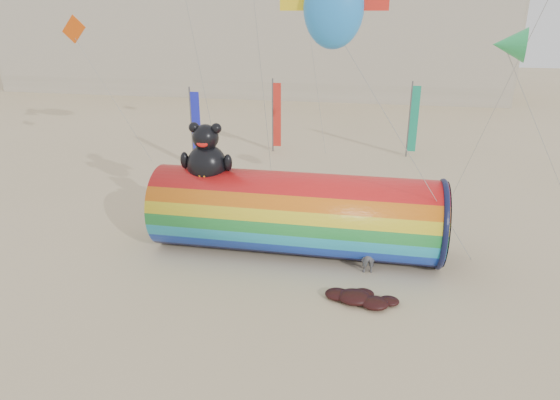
% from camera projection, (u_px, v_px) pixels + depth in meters
% --- Properties ---
extents(ground, '(160.00, 160.00, 0.00)m').
position_uv_depth(ground, '(261.00, 268.00, 19.90)').
color(ground, '#CCB58C').
rests_on(ground, ground).
extents(hotel_building, '(60.40, 15.40, 20.60)m').
position_uv_depth(hotel_building, '(248.00, 3.00, 60.45)').
color(hotel_building, '#B7AD99').
rests_on(hotel_building, ground).
extents(windsock_assembly, '(11.89, 3.62, 5.48)m').
position_uv_depth(windsock_assembly, '(295.00, 211.00, 20.73)').
color(windsock_assembly, red).
rests_on(windsock_assembly, ground).
extents(kite_handler, '(0.64, 0.51, 1.55)m').
position_uv_depth(kite_handler, '(368.00, 254.00, 19.35)').
color(kite_handler, '#53555A').
rests_on(kite_handler, ground).
extents(fabric_bundle, '(2.62, 1.35, 0.41)m').
position_uv_depth(fabric_bundle, '(360.00, 298.00, 17.55)').
color(fabric_bundle, '#350B09').
rests_on(fabric_bundle, ground).
extents(festival_banners, '(14.36, 5.37, 5.20)m').
position_uv_depth(festival_banners, '(297.00, 121.00, 33.67)').
color(festival_banners, '#59595E').
rests_on(festival_banners, ground).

